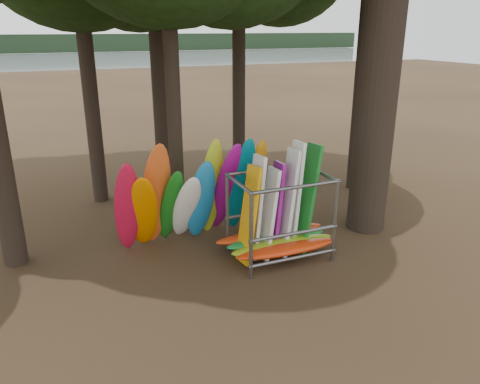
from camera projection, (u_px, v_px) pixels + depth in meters
name	position (u px, v px, depth m)	size (l,w,h in m)	color
ground	(247.00, 267.00, 11.43)	(120.00, 120.00, 0.00)	#47331E
lake	(73.00, 70.00, 63.68)	(160.00, 160.00, 0.00)	gray
far_shore	(56.00, 43.00, 106.56)	(160.00, 4.00, 4.00)	black
kayak_row	(193.00, 197.00, 12.28)	(4.17, 1.88, 3.09)	red
storage_rack	(280.00, 220.00, 11.66)	(3.05, 1.54, 2.89)	slate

